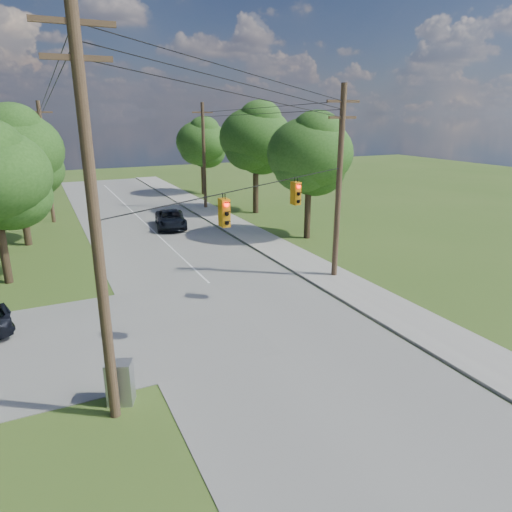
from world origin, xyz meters
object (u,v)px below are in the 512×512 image
pole_north_e (204,156)px  pole_north_w (46,162)px  car_main_north (171,219)px  control_cabinet (120,383)px  pole_ne (339,182)px  pole_sw (95,220)px

pole_north_e → pole_north_w: size_ratio=1.00×
car_main_north → control_cabinet: size_ratio=3.43×
pole_ne → pole_sw: bearing=-150.6°
pole_sw → pole_north_e: (13.50, 29.60, -1.10)m
pole_north_e → car_main_north: bearing=-129.5°
pole_ne → pole_north_e: 22.00m
pole_ne → control_cabinet: bearing=-152.1°
control_cabinet → pole_north_e: bearing=88.3°
pole_ne → pole_north_w: size_ratio=1.05×
control_cabinet → pole_ne: bearing=50.8°
pole_ne → car_main_north: pole_ne is taller
car_main_north → pole_north_e: bearing=61.3°
pole_north_w → pole_sw: bearing=-89.2°
pole_sw → pole_north_w: size_ratio=1.20×
pole_north_e → pole_ne: bearing=-90.0°
pole_ne → control_cabinet: 15.68m
car_main_north → control_cabinet: (-7.91, -22.58, 0.01)m
pole_north_e → pole_north_w: same height
pole_north_e → control_cabinet: size_ratio=6.83×
pole_north_e → control_cabinet: pole_north_e is taller
pole_north_e → control_cabinet: bearing=-114.5°
pole_north_w → control_cabinet: size_ratio=6.83×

